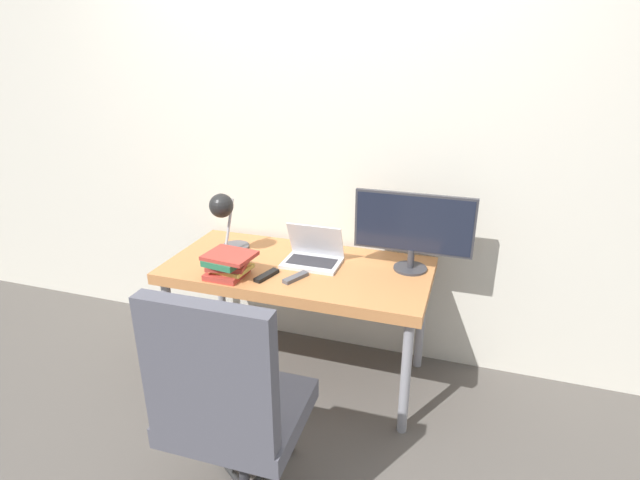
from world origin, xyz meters
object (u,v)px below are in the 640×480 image
(laptop, at_px, (313,255))
(office_chair, at_px, (227,401))
(monitor, at_px, (413,227))
(book_stack, at_px, (228,264))
(desk_lamp, at_px, (224,212))

(laptop, bearing_deg, office_chair, -89.51)
(monitor, relative_size, book_stack, 2.39)
(monitor, height_order, desk_lamp, monitor)
(laptop, distance_m, monitor, 0.56)
(monitor, distance_m, desk_lamp, 1.03)
(monitor, height_order, book_stack, monitor)
(laptop, distance_m, office_chair, 1.05)
(desk_lamp, bearing_deg, monitor, 7.37)
(laptop, bearing_deg, book_stack, -141.38)
(book_stack, bearing_deg, laptop, 38.62)
(laptop, height_order, office_chair, office_chair)
(office_chair, relative_size, book_stack, 4.07)
(monitor, xyz_separation_m, office_chair, (-0.51, -1.12, -0.36))
(desk_lamp, height_order, book_stack, desk_lamp)
(laptop, xyz_separation_m, monitor, (0.52, 0.08, 0.19))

